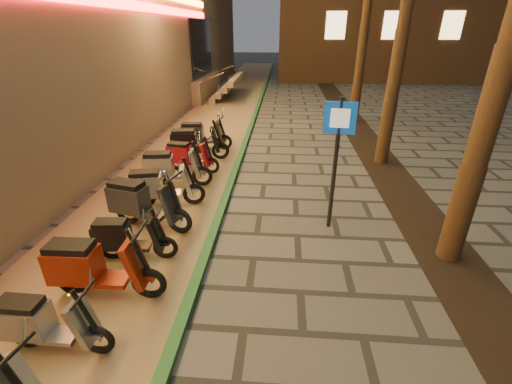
# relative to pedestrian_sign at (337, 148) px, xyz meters

# --- Properties ---
(ground) EXTENTS (120.00, 120.00, 0.00)m
(ground) POSITION_rel_pedestrian_sign_xyz_m (-1.51, -2.93, -1.77)
(ground) COLOR #474442
(ground) RESTS_ON ground
(parking_strip) EXTENTS (3.40, 60.00, 0.01)m
(parking_strip) POSITION_rel_pedestrian_sign_xyz_m (-4.11, 7.07, -1.76)
(parking_strip) COLOR #8C7251
(parking_strip) RESTS_ON ground
(green_curb) EXTENTS (0.18, 60.00, 0.10)m
(green_curb) POSITION_rel_pedestrian_sign_xyz_m (-2.41, 7.07, -1.72)
(green_curb) COLOR #225B2C
(green_curb) RESTS_ON ground
(planting_strip) EXTENTS (1.20, 40.00, 0.02)m
(planting_strip) POSITION_rel_pedestrian_sign_xyz_m (2.09, 2.07, -1.76)
(planting_strip) COLOR black
(planting_strip) RESTS_ON ground
(pedestrian_sign) EXTENTS (0.60, 0.12, 2.73)m
(pedestrian_sign) POSITION_rel_pedestrian_sign_xyz_m (0.00, 0.00, 0.00)
(pedestrian_sign) COLOR black
(pedestrian_sign) RESTS_ON ground
(scooter_4) EXTENTS (1.47, 0.52, 1.04)m
(scooter_4) POSITION_rel_pedestrian_sign_xyz_m (-4.04, -3.44, -1.32)
(scooter_4) COLOR black
(scooter_4) RESTS_ON ground
(scooter_5) EXTENTS (1.79, 0.63, 1.26)m
(scooter_5) POSITION_rel_pedestrian_sign_xyz_m (-3.90, -2.42, -1.22)
(scooter_5) COLOR black
(scooter_5) RESTS_ON ground
(scooter_6) EXTENTS (1.48, 0.54, 1.04)m
(scooter_6) POSITION_rel_pedestrian_sign_xyz_m (-3.82, -1.44, -1.32)
(scooter_6) COLOR black
(scooter_6) RESTS_ON ground
(scooter_7) EXTENTS (1.86, 0.88, 1.31)m
(scooter_7) POSITION_rel_pedestrian_sign_xyz_m (-3.96, -0.30, -1.20)
(scooter_7) COLOR black
(scooter_7) RESTS_ON ground
(scooter_8) EXTENTS (1.71, 0.82, 1.21)m
(scooter_8) POSITION_rel_pedestrian_sign_xyz_m (-3.90, 0.59, -1.24)
(scooter_8) COLOR black
(scooter_8) RESTS_ON ground
(scooter_9) EXTENTS (1.78, 0.71, 1.25)m
(scooter_9) POSITION_rel_pedestrian_sign_xyz_m (-3.99, 1.75, -1.22)
(scooter_9) COLOR black
(scooter_9) RESTS_ON ground
(scooter_10) EXTENTS (1.58, 0.65, 1.11)m
(scooter_10) POSITION_rel_pedestrian_sign_xyz_m (-3.82, 2.86, -1.29)
(scooter_10) COLOR black
(scooter_10) RESTS_ON ground
(scooter_11) EXTENTS (1.83, 0.75, 1.28)m
(scooter_11) POSITION_rel_pedestrian_sign_xyz_m (-3.88, 3.83, -1.21)
(scooter_11) COLOR black
(scooter_11) RESTS_ON ground
(scooter_12) EXTENTS (1.74, 0.61, 1.23)m
(scooter_12) POSITION_rel_pedestrian_sign_xyz_m (-3.88, 4.85, -1.24)
(scooter_12) COLOR black
(scooter_12) RESTS_ON ground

